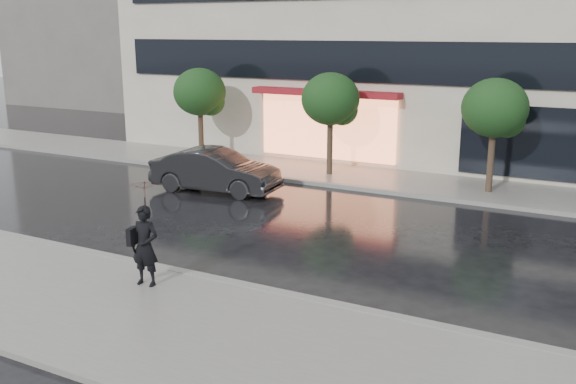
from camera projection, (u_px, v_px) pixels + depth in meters
The scene contains 11 objects.
ground at pixel (269, 275), 14.88m from camera, with size 120.00×120.00×0.00m, color black.
sidewalk_near at pixel (184, 329), 12.08m from camera, with size 60.00×4.50×0.12m, color slate.
sidewalk_far at pixel (406, 182), 23.64m from camera, with size 60.00×3.50×0.12m, color slate.
curb_near at pixel (246, 287), 14.00m from camera, with size 60.00×0.25×0.14m, color gray.
curb_far at pixel (390, 192), 22.14m from camera, with size 60.00×0.25×0.14m, color gray.
bg_building_left at pixel (116, 23), 48.38m from camera, with size 14.00×10.00×12.00m, color #59544F.
tree_far_west at pixel (201, 94), 26.81m from camera, with size 2.20×2.20×3.99m.
tree_mid_west at pixel (332, 101), 24.08m from camera, with size 2.20×2.20×3.99m.
tree_mid_east at pixel (497, 110), 21.35m from camera, with size 2.20×2.20×3.99m.
parked_car at pixel (216, 171), 22.35m from camera, with size 1.59×4.56×1.50m, color black.
pedestrian_with_umbrella at pixel (145, 222), 13.66m from camera, with size 0.91×0.92×2.34m.
Camera 1 is at (6.93, -12.11, 5.53)m, focal length 40.00 mm.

